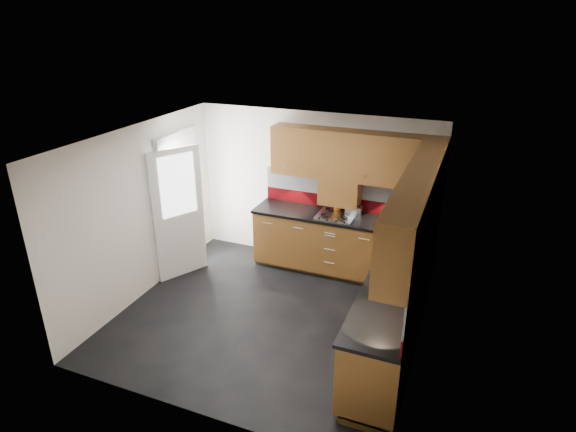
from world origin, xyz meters
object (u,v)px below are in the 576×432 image
at_px(utensil_pot, 338,204).
at_px(food_processor, 411,241).
at_px(toaster, 354,211).
at_px(gas_hob, 336,215).

relative_size(utensil_pot, food_processor, 1.36).
height_order(toaster, food_processor, food_processor).
bearing_deg(food_processor, toaster, 139.58).
xyz_separation_m(gas_hob, food_processor, (1.20, -0.73, 0.13)).
distance_m(gas_hob, toaster, 0.27).
bearing_deg(utensil_pot, food_processor, -37.80).
xyz_separation_m(utensil_pot, food_processor, (1.24, -0.97, 0.05)).
height_order(gas_hob, toaster, toaster).
distance_m(utensil_pot, toaster, 0.33).
height_order(gas_hob, utensil_pot, utensil_pot).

